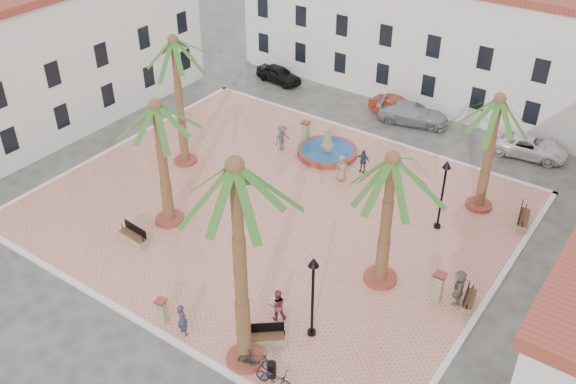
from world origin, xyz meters
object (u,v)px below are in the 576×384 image
Objects in this scene: palm_e at (391,175)px; bicycle_a at (275,378)px; bollard_n at (305,131)px; palm_ne at (497,113)px; bench_s at (134,237)px; car_black at (279,74)px; cyclist_a at (182,319)px; palm_sw at (157,120)px; bollard_se at (162,311)px; pedestrian_east at (459,287)px; palm_s at (236,189)px; palm_nw at (174,53)px; bicycle_b at (257,361)px; car_silver at (413,114)px; fountain at (327,151)px; lamppost_s at (313,284)px; bench_se at (264,339)px; bollard_e at (438,286)px; bench_e at (469,300)px; cyclist_b at (277,305)px; pedestrian_fountain_b at (363,161)px; pedestrian_north at (282,138)px; car_red at (396,108)px; pedestrian_fountain_a at (342,168)px; car_white at (529,146)px; bench_ne at (523,219)px.

bicycle_a is (-0.45, -8.37, -5.74)m from palm_e.
palm_ne is at bearing -2.83° from bollard_n.
car_black is at bearing 110.24° from bench_s.
palm_e is 4.30× the size of cyclist_a.
palm_e is 9.12m from palm_ne.
bollard_se is (5.31, -5.94, -5.68)m from palm_sw.
palm_s is at bearing -51.02° from pedestrian_east.
car_black is at bearing 135.92° from bollard_n.
palm_nw is 19.26m from bicycle_b.
palm_ne is (13.80, 11.39, -0.25)m from palm_sw.
palm_s is 2.02× the size of car_silver.
bench_s is (-3.58, -13.91, -0.00)m from fountain.
bollard_n is (-10.18, 14.64, -2.26)m from lamppost_s.
palm_ne is at bearing -147.73° from car_silver.
bench_se is 1.07× the size of bicycle_b.
cyclist_a reaches higher than bollard_e.
palm_s reaches higher than bench_e.
bench_se is at bearing -103.81° from palm_ne.
palm_nw is 16.77m from cyclist_b.
car_black is (-12.59, 8.38, -0.25)m from pedestrian_fountain_b.
palm_s reaches higher than pedestrian_fountain_b.
palm_sw is (-3.34, -11.38, 6.09)m from fountain.
cyclist_a is (-7.22, -17.34, -5.25)m from palm_ne.
bicycle_b is 0.44× the size of car_black.
pedestrian_fountain_b is 12.29m from pedestrian_east.
bicycle_a is 1.12× the size of pedestrian_fountain_b.
cyclist_a is 0.43× the size of car_black.
bench_s reaches higher than bench_e.
bicycle_a is (10.53, -17.96, -0.31)m from bollard_n.
bollard_n is 20.82m from bicycle_a.
palm_s is at bearing -69.00° from fountain.
bench_s is at bearing -135.25° from palm_ne.
pedestrian_east is at bearing -103.88° from pedestrian_north.
cyclist_a is (-4.77, -3.32, -2.16)m from lamppost_s.
car_red is at bearing -160.76° from pedestrian_east.
palm_nw reaches higher than bicycle_b.
pedestrian_fountain_a reaches higher than bollard_se.
bollard_e is 0.89× the size of bicycle_b.
palm_e is at bearing 81.08° from lamppost_s.
pedestrian_fountain_b is 0.85× the size of pedestrian_north.
palm_nw is 5.51× the size of pedestrian_fountain_b.
bollard_e is at bearing -178.40° from cyclist_b.
cyclist_b is (-2.64, -5.15, -5.36)m from palm_e.
palm_nw reaches higher than palm_ne.
palm_ne is at bearing 39.54° from palm_sw.
palm_s is 5.48× the size of pedestrian_east.
lamppost_s is 0.91× the size of car_white.
cyclist_b reaches higher than bicycle_b.
bench_ne is 0.50× the size of car_red.
bollard_n is at bearing 89.19° from bench_s.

